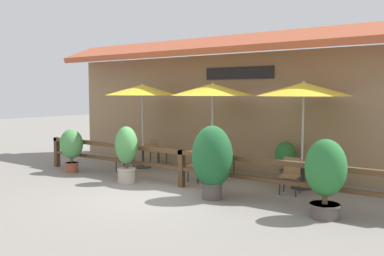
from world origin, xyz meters
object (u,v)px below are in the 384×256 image
dining_table_far (302,166)px  potted_plant_tall_tropical (285,156)px  potted_plant_entrance_palm (71,146)px  chair_far_streetside (291,174)px  chair_near_streetside (126,155)px  potted_plant_corner_fern (126,151)px  chair_middle_wallside (225,157)px  patio_umbrella_far (304,89)px  dining_table_middle (212,158)px  potted_plant_small_flowering (212,159)px  patio_umbrella_near (142,90)px  dining_table_near (143,150)px  chair_far_wallside (313,166)px  chair_near_wallside (157,150)px  potted_plant_broad_leaf (326,174)px  chair_middle_streetside (200,164)px  patio_umbrella_middle (213,90)px

dining_table_far → potted_plant_tall_tropical: bearing=133.9°
dining_table_far → potted_plant_entrance_palm: bearing=-162.8°
chair_far_streetside → chair_near_streetside: bearing=172.8°
potted_plant_entrance_palm → potted_plant_corner_fern: potted_plant_corner_fern is taller
chair_middle_wallside → chair_far_streetside: size_ratio=1.00×
patio_umbrella_far → chair_far_streetside: size_ratio=3.12×
dining_table_middle → potted_plant_small_flowering: 2.50m
chair_middle_wallside → dining_table_far: bearing=157.8°
patio_umbrella_far → patio_umbrella_near: bearing=-178.6°
patio_umbrella_far → potted_plant_corner_fern: (-4.04, -2.10, -1.64)m
chair_middle_wallside → potted_plant_tall_tropical: size_ratio=0.82×
dining_table_near → chair_far_wallside: bearing=8.7°
patio_umbrella_near → chair_far_wallside: (5.31, 0.81, -2.00)m
patio_umbrella_near → dining_table_near: 1.92m
patio_umbrella_near → dining_table_near: size_ratio=2.78×
dining_table_middle → patio_umbrella_far: 3.24m
dining_table_near → dining_table_middle: (2.67, -0.00, 0.00)m
dining_table_far → chair_far_wallside: chair_far_wallside is taller
chair_near_wallside → potted_plant_small_flowering: size_ratio=0.52×
patio_umbrella_near → dining_table_near: patio_umbrella_near is taller
dining_table_far → patio_umbrella_near: bearing=-178.6°
potted_plant_broad_leaf → patio_umbrella_far: bearing=121.7°
chair_middle_streetside → potted_plant_broad_leaf: size_ratio=0.56×
chair_middle_wallside → patio_umbrella_middle: bearing=81.4°
patio_umbrella_near → chair_middle_streetside: bearing=-14.5°
chair_near_streetside → chair_near_wallside: same height
patio_umbrella_middle → potted_plant_small_flowering: patio_umbrella_middle is taller
patio_umbrella_middle → chair_middle_streetside: 2.12m
potted_plant_entrance_palm → dining_table_middle: bearing=25.9°
chair_far_streetside → patio_umbrella_far: bearing=80.0°
chair_near_streetside → dining_table_far: size_ratio=0.89×
patio_umbrella_far → chair_middle_streetside: bearing=-161.9°
chair_far_streetside → potted_plant_entrance_palm: potted_plant_entrance_palm is taller
dining_table_far → potted_plant_corner_fern: potted_plant_corner_fern is taller
potted_plant_entrance_palm → potted_plant_tall_tropical: size_ratio=1.25×
chair_middle_wallside → dining_table_far: chair_middle_wallside is taller
chair_near_streetside → dining_table_far: (5.26, 0.90, 0.08)m
dining_table_near → patio_umbrella_middle: 3.29m
dining_table_middle → chair_far_streetside: bearing=-12.1°
dining_table_near → chair_far_streetside: 5.30m
patio_umbrella_near → dining_table_middle: size_ratio=2.78×
potted_plant_tall_tropical → dining_table_middle: bearing=-150.8°
chair_near_streetside → chair_middle_streetside: (2.71, 0.07, 0.00)m
dining_table_middle → potted_plant_corner_fern: potted_plant_corner_fern is taller
potted_plant_tall_tropical → chair_near_wallside: bearing=-177.3°
potted_plant_broad_leaf → potted_plant_tall_tropical: potted_plant_broad_leaf is taller
dining_table_near → potted_plant_tall_tropical: potted_plant_tall_tropical is taller
chair_near_wallside → potted_plant_corner_fern: potted_plant_corner_fern is taller
potted_plant_broad_leaf → potted_plant_tall_tropical: bearing=125.6°
potted_plant_broad_leaf → potted_plant_entrance_palm: (-7.78, 0.14, -0.07)m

